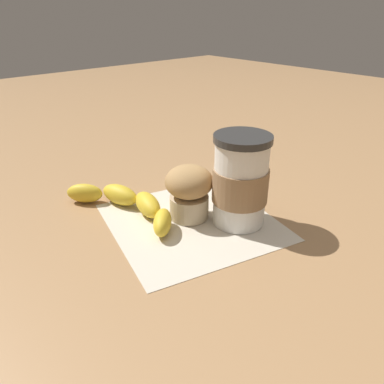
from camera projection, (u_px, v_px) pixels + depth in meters
ground_plane at (192, 222)px, 0.58m from camera, size 3.00×3.00×0.00m
paper_napkin at (192, 222)px, 0.58m from camera, size 0.30×0.30×0.00m
coffee_cup at (240, 181)px, 0.55m from camera, size 0.08×0.08×0.14m
muffin at (189, 190)px, 0.58m from camera, size 0.07×0.07×0.09m
banana at (129, 202)px, 0.60m from camera, size 0.11×0.23×0.03m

